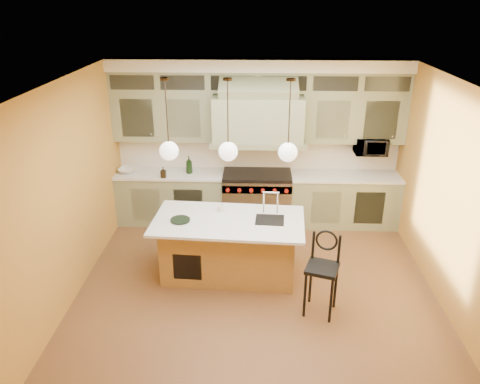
{
  "coord_description": "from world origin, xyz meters",
  "views": [
    {
      "loc": [
        -0.02,
        -5.55,
        3.89
      ],
      "look_at": [
        -0.25,
        0.7,
        1.21
      ],
      "focal_mm": 35.0,
      "sensor_mm": 36.0,
      "label": 1
    }
  ],
  "objects_px": {
    "range": "(257,198)",
    "kitchen_island": "(229,246)",
    "microwave": "(371,146)",
    "counter_stool": "(323,269)"
  },
  "relations": [
    {
      "from": "range",
      "to": "counter_stool",
      "type": "bearing_deg",
      "value": -71.7
    },
    {
      "from": "range",
      "to": "kitchen_island",
      "type": "height_order",
      "value": "kitchen_island"
    },
    {
      "from": "range",
      "to": "counter_stool",
      "type": "xyz_separation_m",
      "value": [
        0.85,
        -2.56,
        0.15
      ]
    },
    {
      "from": "range",
      "to": "microwave",
      "type": "relative_size",
      "value": 2.21
    },
    {
      "from": "kitchen_island",
      "to": "counter_stool",
      "type": "bearing_deg",
      "value": -30.51
    },
    {
      "from": "microwave",
      "to": "kitchen_island",
      "type": "bearing_deg",
      "value": -142.1
    },
    {
      "from": "kitchen_island",
      "to": "counter_stool",
      "type": "height_order",
      "value": "kitchen_island"
    },
    {
      "from": "range",
      "to": "kitchen_island",
      "type": "bearing_deg",
      "value": -102.93
    },
    {
      "from": "range",
      "to": "kitchen_island",
      "type": "distance_m",
      "value": 1.76
    },
    {
      "from": "range",
      "to": "microwave",
      "type": "xyz_separation_m",
      "value": [
        1.95,
        0.11,
        0.96
      ]
    }
  ]
}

